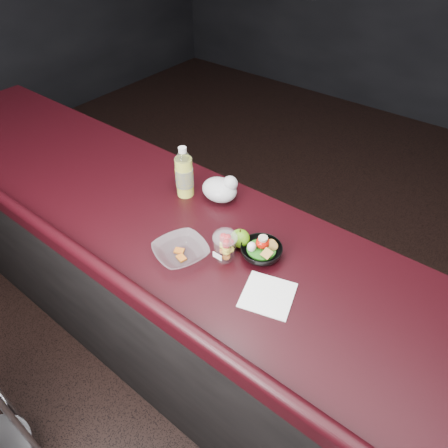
# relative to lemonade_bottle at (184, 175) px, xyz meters

# --- Properties ---
(ground) EXTENTS (8.00, 8.00, 0.00)m
(ground) POSITION_rel_lemonade_bottle_xyz_m (0.39, -0.45, -1.11)
(ground) COLOR black
(ground) RESTS_ON ground
(room_shell) EXTENTS (8.00, 8.00, 8.00)m
(room_shell) POSITION_rel_lemonade_bottle_xyz_m (0.39, -0.45, 0.72)
(room_shell) COLOR black
(room_shell) RESTS_ON ground
(counter) EXTENTS (4.06, 0.71, 1.02)m
(counter) POSITION_rel_lemonade_bottle_xyz_m (0.39, -0.15, -0.60)
(counter) COLOR black
(counter) RESTS_ON ground
(lemonade_bottle) EXTENTS (0.07, 0.07, 0.22)m
(lemonade_bottle) POSITION_rel_lemonade_bottle_xyz_m (0.00, 0.00, 0.00)
(lemonade_bottle) COLOR yellow
(lemonade_bottle) RESTS_ON counter
(fruit_cup) EXTENTS (0.09, 0.09, 0.12)m
(fruit_cup) POSITION_rel_lemonade_bottle_xyz_m (0.36, -0.19, -0.03)
(fruit_cup) COLOR white
(fruit_cup) RESTS_ON counter
(green_apple) EXTENTS (0.07, 0.07, 0.08)m
(green_apple) POSITION_rel_lemonade_bottle_xyz_m (0.36, -0.11, -0.06)
(green_apple) COLOR #4F8C10
(green_apple) RESTS_ON counter
(plastic_bag) EXTENTS (0.15, 0.13, 0.11)m
(plastic_bag) POSITION_rel_lemonade_bottle_xyz_m (0.14, 0.07, -0.04)
(plastic_bag) COLOR silver
(plastic_bag) RESTS_ON counter
(snack_bowl) EXTENTS (0.17, 0.17, 0.08)m
(snack_bowl) POSITION_rel_lemonade_bottle_xyz_m (0.46, -0.11, -0.07)
(snack_bowl) COLOR black
(snack_bowl) RESTS_ON counter
(takeout_bowl) EXTENTS (0.24, 0.24, 0.05)m
(takeout_bowl) POSITION_rel_lemonade_bottle_xyz_m (0.23, -0.28, -0.07)
(takeout_bowl) COLOR silver
(takeout_bowl) RESTS_ON counter
(paper_napkin) EXTENTS (0.20, 0.20, 0.00)m
(paper_napkin) POSITION_rel_lemonade_bottle_xyz_m (0.57, -0.24, -0.09)
(paper_napkin) COLOR white
(paper_napkin) RESTS_ON counter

